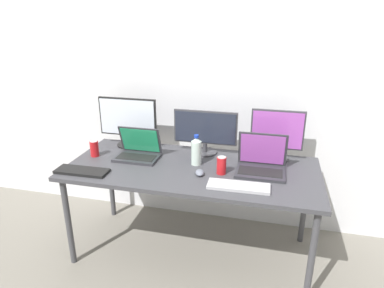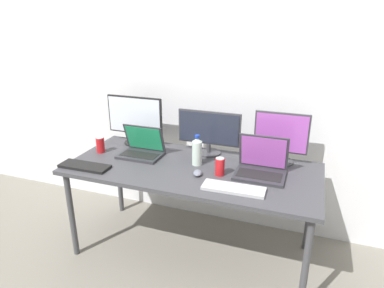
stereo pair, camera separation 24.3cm
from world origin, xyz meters
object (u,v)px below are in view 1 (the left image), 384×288
object	(u,v)px
monitor_right	(277,134)
water_bottle	(196,151)
mouse_by_keyboard	(200,173)
monitor_left	(128,121)
keyboard_main	(239,186)
soda_can_near_keyboard	(94,149)
laptop_silver	(138,151)
laptop_secondary	(261,163)
keyboard_aux	(82,171)
soda_can_by_laptop	(221,165)
monitor_center	(205,131)
work_desk	(192,174)

from	to	relation	value
monitor_right	water_bottle	xyz separation A→B (m)	(-0.56, -0.25, -0.09)
monitor_right	water_bottle	distance (m)	0.62
mouse_by_keyboard	monitor_left	bearing A→B (deg)	133.95
keyboard_main	soda_can_near_keyboard	xyz separation A→B (m)	(-1.16, 0.26, 0.05)
keyboard_main	laptop_silver	bearing A→B (deg)	157.39
monitor_left	mouse_by_keyboard	distance (m)	0.85
laptop_silver	water_bottle	xyz separation A→B (m)	(0.47, -0.02, 0.05)
laptop_secondary	mouse_by_keyboard	size ratio (longest dim) A/B	3.67
monitor_left	soda_can_near_keyboard	world-z (taller)	monitor_left
keyboard_aux	laptop_secondary	bearing A→B (deg)	13.92
soda_can_by_laptop	laptop_silver	bearing A→B (deg)	168.80
monitor_left	keyboard_aux	distance (m)	0.63
monitor_center	laptop_silver	xyz separation A→B (m)	(-0.48, -0.21, -0.13)
laptop_silver	soda_can_near_keyboard	world-z (taller)	laptop_silver
keyboard_main	soda_can_near_keyboard	size ratio (longest dim) A/B	3.17
laptop_silver	monitor_center	bearing A→B (deg)	23.86
laptop_secondary	laptop_silver	bearing A→B (deg)	178.31
laptop_silver	keyboard_main	world-z (taller)	laptop_silver
work_desk	laptop_silver	distance (m)	0.47
work_desk	keyboard_aux	size ratio (longest dim) A/B	4.84
monitor_left	soda_can_near_keyboard	xyz separation A→B (m)	(-0.17, -0.29, -0.16)
keyboard_main	keyboard_aux	world-z (taller)	same
work_desk	soda_can_near_keyboard	distance (m)	0.80
keyboard_aux	soda_can_by_laptop	bearing A→B (deg)	11.93
work_desk	monitor_left	size ratio (longest dim) A/B	3.68
laptop_secondary	soda_can_by_laptop	xyz separation A→B (m)	(-0.27, -0.11, 0.00)
monitor_right	laptop_secondary	bearing A→B (deg)	-109.72
laptop_secondary	keyboard_main	distance (m)	0.32
monitor_left	soda_can_by_laptop	xyz separation A→B (m)	(0.85, -0.36, -0.16)
monitor_center	laptop_secondary	xyz separation A→B (m)	(0.45, -0.24, -0.13)
soda_can_by_laptop	laptop_secondary	bearing A→B (deg)	21.66
laptop_silver	soda_can_by_laptop	bearing A→B (deg)	-11.20
monitor_left	keyboard_main	world-z (taller)	monitor_left
keyboard_aux	water_bottle	xyz separation A→B (m)	(0.75, 0.33, 0.09)
keyboard_main	monitor_left	bearing A→B (deg)	149.78
laptop_secondary	soda_can_by_laptop	world-z (taller)	laptop_secondary
laptop_silver	laptop_secondary	xyz separation A→B (m)	(0.94, -0.03, 0.01)
work_desk	laptop_secondary	size ratio (longest dim) A/B	5.34
laptop_silver	keyboard_main	bearing A→B (deg)	-21.14
monitor_right	laptop_secondary	world-z (taller)	monitor_right
laptop_silver	monitor_left	bearing A→B (deg)	127.70
keyboard_aux	monitor_left	bearing A→B (deg)	78.64
keyboard_main	work_desk	bearing A→B (deg)	145.61
laptop_secondary	water_bottle	world-z (taller)	laptop_secondary
laptop_silver	keyboard_main	size ratio (longest dim) A/B	0.83
monitor_center	laptop_secondary	bearing A→B (deg)	-27.97
monitor_center	water_bottle	bearing A→B (deg)	-94.12
keyboard_main	mouse_by_keyboard	bearing A→B (deg)	154.84
monitor_left	monitor_right	xyz separation A→B (m)	(1.21, 0.00, -0.02)
monitor_left	keyboard_main	xyz separation A→B (m)	(0.99, -0.54, -0.21)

